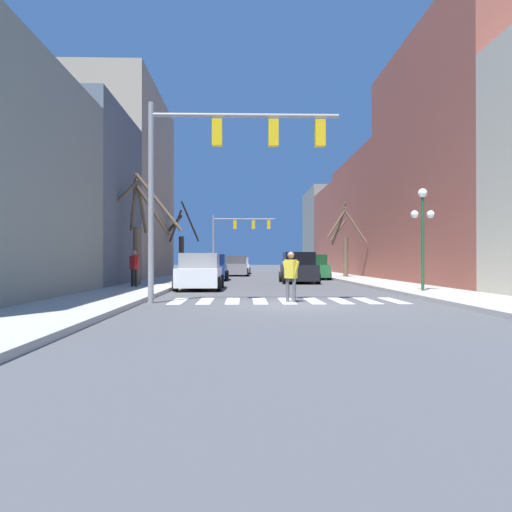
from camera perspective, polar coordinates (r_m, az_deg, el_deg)
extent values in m
plane|color=#4C4C4F|center=(15.03, 4.09, -5.66)|extent=(240.00, 240.00, 0.00)
cube|color=#ADA89E|center=(15.65, -18.71, -5.15)|extent=(2.91, 90.00, 0.15)
cube|color=#ADA89E|center=(16.74, 25.33, -4.82)|extent=(2.91, 90.00, 0.15)
cube|color=#515B66|center=(27.59, -20.80, 6.16)|extent=(6.00, 8.19, 9.05)
cube|color=tan|center=(38.31, -15.31, 7.65)|extent=(6.00, 13.74, 13.49)
cube|color=#934C3D|center=(29.76, 22.65, 10.09)|extent=(6.00, 15.51, 13.58)
cube|color=#934C3D|center=(44.04, 14.34, 4.29)|extent=(6.00, 15.54, 9.98)
cube|color=#934C3D|center=(57.72, 10.51, 2.87)|extent=(6.00, 12.75, 9.38)
cube|color=gray|center=(70.06, 8.37, 2.93)|extent=(6.00, 12.34, 10.97)
cube|color=white|center=(16.76, -8.87, -5.10)|extent=(0.45, 2.60, 0.01)
cube|color=white|center=(16.67, -5.79, -5.13)|extent=(0.45, 2.60, 0.01)
cube|color=white|center=(16.63, -2.68, -5.15)|extent=(0.45, 2.60, 0.01)
cube|color=white|center=(16.63, 0.43, -5.14)|extent=(0.45, 2.60, 0.01)
cube|color=white|center=(16.69, 3.53, -5.13)|extent=(0.45, 2.60, 0.01)
cube|color=white|center=(16.79, 6.61, -5.10)|extent=(0.45, 2.60, 0.01)
cube|color=white|center=(16.94, 9.63, -5.05)|extent=(0.45, 2.60, 0.01)
cube|color=white|center=(17.13, 12.60, -5.00)|extent=(0.45, 2.60, 0.01)
cube|color=white|center=(17.37, 15.49, -4.93)|extent=(0.45, 2.60, 0.01)
cylinder|color=gray|center=(16.17, -11.91, 6.00)|extent=(0.18, 0.18, 6.36)
cylinder|color=gray|center=(16.45, -1.23, 15.75)|extent=(5.96, 0.14, 0.14)
cube|color=yellow|center=(16.33, -4.46, 13.88)|extent=(0.32, 0.28, 0.84)
cube|color=yellow|center=(16.34, 2.00, 13.87)|extent=(0.32, 0.28, 0.84)
cube|color=yellow|center=(16.49, 7.32, 13.74)|extent=(0.32, 0.28, 0.84)
cylinder|color=gray|center=(49.23, -4.88, 1.34)|extent=(0.18, 0.18, 5.78)
cylinder|color=gray|center=(49.29, -1.36, 4.23)|extent=(6.04, 0.14, 0.14)
cube|color=yellow|center=(49.25, -2.42, 3.60)|extent=(0.32, 0.28, 0.84)
cube|color=yellow|center=(49.26, -0.30, 3.60)|extent=(0.32, 0.28, 0.84)
cube|color=yellow|center=(49.31, 1.46, 3.59)|extent=(0.32, 0.28, 0.84)
cylinder|color=#1E4C2D|center=(20.80, 18.52, 1.31)|extent=(0.12, 0.12, 3.69)
sphere|color=white|center=(20.96, 18.50, 6.85)|extent=(0.36, 0.36, 0.36)
sphere|color=white|center=(20.76, 17.67, 4.57)|extent=(0.31, 0.31, 0.31)
sphere|color=white|center=(20.98, 19.33, 4.52)|extent=(0.31, 0.31, 0.31)
cube|color=white|center=(23.16, -6.43, -2.37)|extent=(1.84, 4.54, 0.82)
cube|color=gray|center=(23.14, -6.43, -0.52)|extent=(1.69, 2.36, 0.67)
cylinder|color=black|center=(24.66, -8.32, -2.87)|extent=(0.22, 0.64, 0.64)
cylinder|color=black|center=(24.51, -3.96, -2.89)|extent=(0.22, 0.64, 0.64)
cylinder|color=black|center=(21.87, -9.19, -3.18)|extent=(0.22, 0.64, 0.64)
cylinder|color=black|center=(21.70, -4.28, -3.20)|extent=(0.22, 0.64, 0.64)
cube|color=navy|center=(33.49, -4.96, -1.74)|extent=(1.77, 4.58, 0.86)
cube|color=#0E1C46|center=(33.48, -4.96, -0.41)|extent=(1.63, 2.38, 0.70)
cylinder|color=black|center=(34.97, -6.30, -2.15)|extent=(0.22, 0.64, 0.64)
cylinder|color=black|center=(34.87, -3.34, -2.16)|extent=(0.22, 0.64, 0.64)
cylinder|color=black|center=(32.15, -6.72, -2.30)|extent=(0.22, 0.64, 0.64)
cylinder|color=black|center=(32.03, -3.50, -2.31)|extent=(0.22, 0.64, 0.64)
cube|color=gray|center=(42.80, -2.23, -1.47)|extent=(1.78, 4.73, 0.84)
cube|color=#464648|center=(42.80, -2.23, -0.44)|extent=(1.63, 2.46, 0.69)
cylinder|color=black|center=(41.34, -1.00, -1.89)|extent=(0.22, 0.64, 0.64)
cylinder|color=black|center=(41.36, -3.51, -1.89)|extent=(0.22, 0.64, 0.64)
cylinder|color=black|center=(44.27, -1.03, -1.80)|extent=(0.22, 0.64, 0.64)
cylinder|color=black|center=(44.29, -3.38, -1.79)|extent=(0.22, 0.64, 0.64)
cube|color=black|center=(29.55, 4.90, -1.87)|extent=(1.86, 4.25, 0.90)
cube|color=black|center=(29.54, 4.90, -0.28)|extent=(1.71, 2.21, 0.74)
cylinder|color=black|center=(30.79, 2.87, -2.39)|extent=(0.22, 0.64, 0.64)
cylinder|color=black|center=(30.99, 6.38, -2.37)|extent=(0.22, 0.64, 0.64)
cylinder|color=black|center=(28.16, 3.28, -2.57)|extent=(0.22, 0.64, 0.64)
cylinder|color=black|center=(28.38, 7.11, -2.55)|extent=(0.22, 0.64, 0.64)
cube|color=#236B38|center=(35.25, 6.60, -1.68)|extent=(1.72, 4.17, 0.86)
cube|color=#133A1E|center=(35.25, 6.60, -0.41)|extent=(1.58, 2.17, 0.70)
cylinder|color=black|center=(36.43, 4.95, -2.09)|extent=(0.22, 0.64, 0.64)
cylinder|color=black|center=(36.67, 7.67, -2.07)|extent=(0.22, 0.64, 0.64)
cylinder|color=black|center=(33.86, 5.44, -2.21)|extent=(0.22, 0.64, 0.64)
cylinder|color=black|center=(34.12, 8.37, -2.19)|extent=(0.22, 0.64, 0.64)
cube|color=white|center=(48.87, -1.89, -1.37)|extent=(1.84, 4.37, 0.79)
cube|color=gray|center=(48.86, -1.89, -0.53)|extent=(1.69, 2.27, 0.65)
cylinder|color=black|center=(47.52, -0.77, -1.70)|extent=(0.22, 0.64, 0.64)
cylinder|color=black|center=(47.54, -3.04, -1.70)|extent=(0.22, 0.64, 0.64)
cylinder|color=black|center=(50.23, -0.81, -1.64)|extent=(0.22, 0.64, 0.64)
cylinder|color=black|center=(50.24, -2.95, -1.63)|extent=(0.22, 0.64, 0.64)
cylinder|color=#4C4C51|center=(16.03, 4.38, -3.95)|extent=(0.11, 0.11, 0.77)
cylinder|color=#4C4C51|center=(16.22, 3.63, -3.91)|extent=(0.11, 0.11, 0.77)
cube|color=gold|center=(16.10, 4.00, -1.48)|extent=(0.41, 0.42, 0.61)
sphere|color=#8C664C|center=(16.10, 4.00, 0.10)|extent=(0.22, 0.22, 0.22)
cylinder|color=gold|center=(15.96, 4.59, -1.64)|extent=(0.24, 0.25, 0.59)
cylinder|color=gold|center=(16.24, 3.42, -1.62)|extent=(0.24, 0.25, 0.59)
cylinder|color=black|center=(23.41, -13.95, -2.44)|extent=(0.12, 0.12, 0.79)
cylinder|color=black|center=(23.18, -13.56, -2.47)|extent=(0.12, 0.12, 0.79)
cube|color=red|center=(23.28, -13.76, -0.73)|extent=(0.43, 0.42, 0.62)
sphere|color=#8C664C|center=(23.28, -13.75, 0.39)|extent=(0.22, 0.22, 0.22)
cylinder|color=red|center=(23.46, -14.06, -0.82)|extent=(0.25, 0.25, 0.60)
cylinder|color=red|center=(23.10, -13.45, -0.83)|extent=(0.25, 0.25, 0.60)
cylinder|color=brown|center=(36.72, 10.22, -0.11)|extent=(0.34, 0.34, 2.85)
cylinder|color=brown|center=(36.58, 9.21, 3.70)|extent=(1.47, 0.37, 2.12)
cylinder|color=brown|center=(36.80, 9.37, 2.85)|extent=(1.18, 0.40, 1.60)
cylinder|color=brown|center=(37.23, 9.57, 3.93)|extent=(0.82, 1.13, 2.77)
cylinder|color=brown|center=(37.65, 9.41, 3.37)|extent=(0.80, 2.03, 2.72)
cylinder|color=brown|center=(36.70, 11.37, 3.26)|extent=(1.52, 0.66, 2.37)
cylinder|color=brown|center=(24.92, -13.47, 0.00)|extent=(0.35, 0.35, 2.80)
cylinder|color=brown|center=(25.57, -13.77, 5.99)|extent=(0.64, 1.08, 2.79)
cylinder|color=brown|center=(25.24, -16.02, 5.55)|extent=(2.39, 0.36, 2.45)
cylinder|color=brown|center=(24.91, -11.02, 6.01)|extent=(2.27, 0.24, 2.80)
cylinder|color=brown|center=(25.19, -11.64, 5.07)|extent=(1.64, 0.82, 2.48)
cylinder|color=brown|center=(25.67, -12.95, 5.53)|extent=(0.35, 1.43, 2.59)
cylinder|color=brown|center=(40.92, -8.52, 0.04)|extent=(0.41, 0.41, 3.11)
cylinder|color=brown|center=(40.21, -9.14, 3.48)|extent=(0.76, 1.85, 2.63)
cylinder|color=brown|center=(41.00, -9.69, 3.11)|extent=(1.83, 0.47, 2.25)
cylinder|color=brown|center=(40.56, -9.17, 3.44)|extent=(0.95, 1.19, 2.69)
cylinder|color=brown|center=(41.24, -7.54, 3.93)|extent=(1.49, 0.73, 3.32)
cylinder|color=brown|center=(41.04, -9.68, 3.26)|extent=(1.79, 0.34, 2.12)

